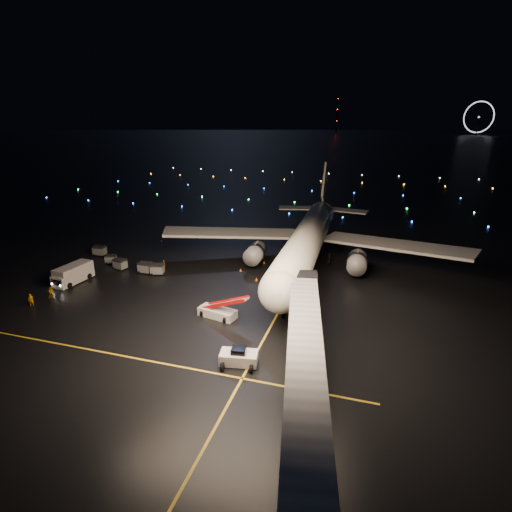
% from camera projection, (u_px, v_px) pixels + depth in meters
% --- Properties ---
extents(ground, '(2000.00, 2000.00, 0.00)m').
position_uv_depth(ground, '(351.00, 151.00, 323.04)').
color(ground, black).
rests_on(ground, ground).
extents(lane_centre, '(0.25, 80.00, 0.02)m').
position_uv_depth(lane_centre, '(294.00, 284.00, 61.78)').
color(lane_centre, gold).
rests_on(lane_centre, ground).
extents(lane_cross, '(60.00, 0.25, 0.02)m').
position_uv_depth(lane_cross, '(96.00, 351.00, 43.84)').
color(lane_cross, gold).
rests_on(lane_cross, ground).
extents(jet_bridge, '(14.00, 58.00, 6.60)m').
position_uv_depth(jet_bridge, '(305.00, 508.00, 22.55)').
color(jet_bridge, gray).
rests_on(jet_bridge, ground).
extents(airliner, '(55.21, 52.60, 15.23)m').
position_uv_depth(airliner, '(311.00, 219.00, 69.91)').
color(airliner, silver).
rests_on(airliner, ground).
extents(pushback_tug, '(4.17, 2.67, 1.85)m').
position_uv_depth(pushback_tug, '(239.00, 356.00, 41.29)').
color(pushback_tug, silver).
rests_on(pushback_tug, ground).
extents(belt_loader, '(7.55, 3.49, 3.54)m').
position_uv_depth(belt_loader, '(217.00, 304.00, 50.91)').
color(belt_loader, silver).
rests_on(belt_loader, ground).
extents(service_truck, '(3.06, 7.87, 2.83)m').
position_uv_depth(service_truck, '(74.00, 273.00, 62.02)').
color(service_truck, silver).
rests_on(service_truck, ground).
extents(crew_a, '(0.74, 0.75, 1.74)m').
position_uv_depth(crew_a, '(31.00, 300.00, 54.24)').
color(crew_a, orange).
rests_on(crew_a, ground).
extents(crew_b, '(0.98, 0.93, 1.60)m').
position_uv_depth(crew_b, '(51.00, 292.00, 56.79)').
color(crew_b, orange).
rests_on(crew_b, ground).
extents(crew_c, '(0.86, 1.11, 1.76)m').
position_uv_depth(crew_c, '(164.00, 265.00, 67.23)').
color(crew_c, orange).
rests_on(crew_c, ground).
extents(safety_cone_0, '(0.46, 0.46, 0.51)m').
position_uv_depth(safety_cone_0, '(256.00, 279.00, 62.90)').
color(safety_cone_0, orange).
rests_on(safety_cone_0, ground).
extents(safety_cone_1, '(0.50, 0.50, 0.49)m').
position_uv_depth(safety_cone_1, '(264.00, 262.00, 70.36)').
color(safety_cone_1, orange).
rests_on(safety_cone_1, ground).
extents(safety_cone_2, '(0.43, 0.43, 0.48)m').
position_uv_depth(safety_cone_2, '(241.00, 270.00, 66.79)').
color(safety_cone_2, orange).
rests_on(safety_cone_2, ground).
extents(safety_cone_3, '(0.46, 0.46, 0.45)m').
position_uv_depth(safety_cone_3, '(161.00, 240.00, 83.15)').
color(safety_cone_3, orange).
rests_on(safety_cone_3, ground).
extents(ferris_wheel, '(49.33, 16.80, 52.00)m').
position_uv_depth(ferris_wheel, '(479.00, 118.00, 647.93)').
color(ferris_wheel, black).
rests_on(ferris_wheel, ground).
extents(radio_mast, '(1.80, 1.80, 64.00)m').
position_uv_depth(radio_mast, '(337.00, 115.00, 727.43)').
color(radio_mast, black).
rests_on(radio_mast, ground).
extents(taxiway_lights, '(164.00, 92.00, 0.36)m').
position_uv_depth(taxiway_lights, '(313.00, 188.00, 147.39)').
color(taxiway_lights, black).
rests_on(taxiway_lights, ground).
extents(baggage_cart_0, '(2.36, 1.93, 1.75)m').
position_uv_depth(baggage_cart_0, '(157.00, 269.00, 65.34)').
color(baggage_cart_0, gray).
rests_on(baggage_cart_0, ground).
extents(baggage_cart_1, '(2.13, 1.50, 1.79)m').
position_uv_depth(baggage_cart_1, '(145.00, 268.00, 65.99)').
color(baggage_cart_1, gray).
rests_on(baggage_cart_1, ground).
extents(baggage_cart_2, '(2.10, 1.80, 1.51)m').
position_uv_depth(baggage_cart_2, '(111.00, 259.00, 70.44)').
color(baggage_cart_2, gray).
rests_on(baggage_cart_2, ground).
extents(baggage_cart_3, '(2.34, 1.86, 1.76)m').
position_uv_depth(baggage_cart_3, '(120.00, 264.00, 67.62)').
color(baggage_cart_3, gray).
rests_on(baggage_cart_3, ground).
extents(baggage_cart_4, '(2.31, 1.75, 1.82)m').
position_uv_depth(baggage_cart_4, '(100.00, 251.00, 74.41)').
color(baggage_cart_4, gray).
rests_on(baggage_cart_4, ground).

